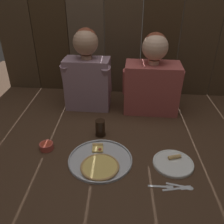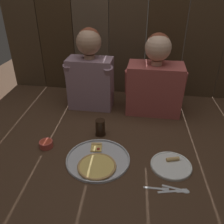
% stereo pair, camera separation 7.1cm
% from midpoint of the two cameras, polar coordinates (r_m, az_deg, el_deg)
% --- Properties ---
extents(ground_plane, '(3.20, 3.20, 0.00)m').
position_cam_midpoint_polar(ground_plane, '(1.55, -1.04, -7.68)').
color(ground_plane, '#422B1C').
extents(pizza_tray, '(0.38, 0.38, 0.03)m').
position_cam_midpoint_polar(pizza_tray, '(1.41, -4.36, -11.79)').
color(pizza_tray, silver).
rests_on(pizza_tray, ground).
extents(dinner_plate, '(0.23, 0.23, 0.03)m').
position_cam_midpoint_polar(dinner_plate, '(1.43, 13.13, -11.89)').
color(dinner_plate, white).
rests_on(dinner_plate, ground).
extents(drinking_glass, '(0.08, 0.08, 0.11)m').
position_cam_midpoint_polar(drinking_glass, '(1.60, -4.10, -3.86)').
color(drinking_glass, black).
rests_on(drinking_glass, ground).
extents(dipping_bowl, '(0.09, 0.09, 0.04)m').
position_cam_midpoint_polar(dipping_bowl, '(1.56, -16.78, -7.85)').
color(dipping_bowl, '#CC4C42').
rests_on(dipping_bowl, ground).
extents(table_fork, '(0.13, 0.02, 0.01)m').
position_cam_midpoint_polar(table_fork, '(1.30, 10.36, -17.26)').
color(table_fork, silver).
rests_on(table_fork, ground).
extents(table_knife, '(0.15, 0.05, 0.01)m').
position_cam_midpoint_polar(table_knife, '(1.30, 13.92, -17.50)').
color(table_knife, silver).
rests_on(table_knife, ground).
extents(table_spoon, '(0.14, 0.04, 0.01)m').
position_cam_midpoint_polar(table_spoon, '(1.32, 15.59, -16.94)').
color(table_spoon, silver).
rests_on(table_spoon, ground).
extents(diner_left, '(0.38, 0.21, 0.63)m').
position_cam_midpoint_polar(diner_left, '(1.87, -7.10, 9.50)').
color(diner_left, gray).
rests_on(diner_left, ground).
extents(diner_right, '(0.45, 0.24, 0.61)m').
position_cam_midpoint_polar(diner_right, '(1.84, 8.59, 7.93)').
color(diner_right, '#AD4C47').
rests_on(diner_right, ground).
extents(wooden_backdrop_wall, '(2.19, 0.03, 1.43)m').
position_cam_midpoint_polar(wooden_backdrop_wall, '(2.07, 1.72, 23.43)').
color(wooden_backdrop_wall, '#463422').
rests_on(wooden_backdrop_wall, ground).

